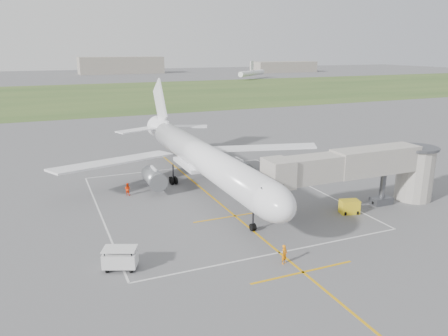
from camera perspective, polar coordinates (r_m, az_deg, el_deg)
name	(u,v)px	position (r m, az deg, el deg)	size (l,w,h in m)	color
ground	(204,190)	(58.55, -2.62, -2.94)	(700.00, 700.00, 0.00)	#5C5C5E
grass_strip	(89,96)	(184.05, -17.16, 9.02)	(700.00, 120.00, 0.02)	#375324
apron_markings	(221,204)	(53.43, -0.43, -4.74)	(28.20, 60.00, 0.01)	orange
airliner	(202,157)	(58.00, -2.94, 1.40)	(38.93, 46.75, 13.52)	white
jet_bridge	(370,169)	(53.89, 18.48, -0.10)	(23.40, 5.00, 7.20)	gray
gpu_unit	(349,207)	(52.40, 16.06, -4.89)	(2.39, 1.93, 1.58)	yellow
baggage_cart	(120,259)	(39.20, -13.40, -11.43)	(3.27, 2.66, 1.97)	silver
ramp_worker_nose	(284,254)	(39.51, 7.89, -11.11)	(0.64, 0.42, 1.77)	orange
ramp_worker_wing	(128,189)	(57.72, -12.49, -2.71)	(0.80, 0.62, 1.65)	#FA3707
distant_hangars	(39,69)	(317.59, -23.01, 11.86)	(345.00, 49.00, 12.00)	gray
distant_aircraft	(114,78)	(232.05, -14.14, 11.32)	(194.65, 54.35, 8.85)	white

